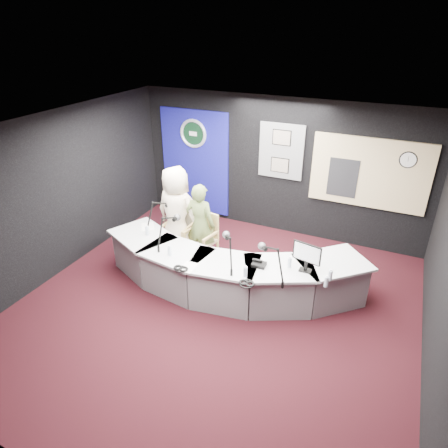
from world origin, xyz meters
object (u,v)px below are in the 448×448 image
at_px(armchair_right, 201,242).
at_px(person_woman, 200,225).
at_px(armchair_left, 178,230).
at_px(broadcast_desk, 226,271).
at_px(person_man, 177,213).

bearing_deg(armchair_right, person_woman, 0.00).
bearing_deg(armchair_right, armchair_left, -175.68).
xyz_separation_m(armchair_left, armchair_right, (0.53, -0.07, -0.10)).
height_order(broadcast_desk, person_man, person_man).
bearing_deg(person_woman, broadcast_desk, 143.91).
distance_m(armchair_left, armchair_right, 0.54).
height_order(armchair_left, person_man, person_man).
height_order(broadcast_desk, armchair_right, armchair_right).
distance_m(person_man, person_woman, 0.54).
relative_size(person_man, person_woman, 1.13).
bearing_deg(person_man, armchair_left, -0.00).
bearing_deg(armchair_left, person_man, 0.00).
distance_m(broadcast_desk, person_man, 1.55).
bearing_deg(armchair_left, person_woman, -6.45).
xyz_separation_m(armchair_right, person_man, (-0.53, 0.07, 0.46)).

